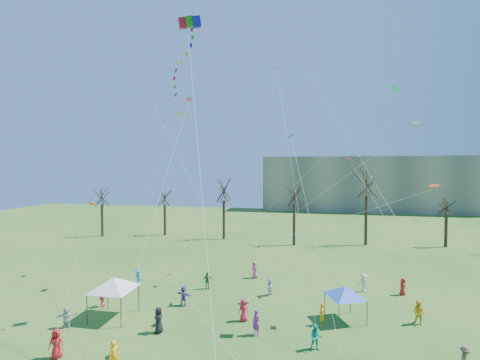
% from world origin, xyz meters
% --- Properties ---
extents(distant_building, '(60.00, 14.00, 15.00)m').
position_xyz_m(distant_building, '(22.00, 82.00, 7.50)').
color(distant_building, gray).
rests_on(distant_building, ground).
extents(bare_tree_row, '(69.07, 8.37, 11.85)m').
position_xyz_m(bare_tree_row, '(4.68, 36.21, 7.25)').
color(bare_tree_row, black).
rests_on(bare_tree_row, ground).
extents(big_box_kite, '(4.06, 7.25, 25.21)m').
position_xyz_m(big_box_kite, '(-5.45, 8.09, 19.01)').
color(big_box_kite, red).
rests_on(big_box_kite, ground).
extents(canopy_tent_white, '(4.29, 4.29, 3.22)m').
position_xyz_m(canopy_tent_white, '(-10.65, 6.52, 2.72)').
color(canopy_tent_white, '#3F3F44').
rests_on(canopy_tent_white, ground).
extents(canopy_tent_blue, '(3.23, 3.23, 2.65)m').
position_xyz_m(canopy_tent_blue, '(7.17, 9.65, 2.25)').
color(canopy_tent_blue, '#3F3F44').
rests_on(canopy_tent_blue, ground).
extents(festival_crowd, '(27.60, 19.24, 1.83)m').
position_xyz_m(festival_crowd, '(0.43, 8.08, 0.85)').
color(festival_crowd, red).
rests_on(festival_crowd, ground).
extents(small_kites_aloft, '(26.04, 18.35, 32.95)m').
position_xyz_m(small_kites_aloft, '(0.96, 10.46, 13.38)').
color(small_kites_aloft, '#FF440D').
rests_on(small_kites_aloft, ground).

